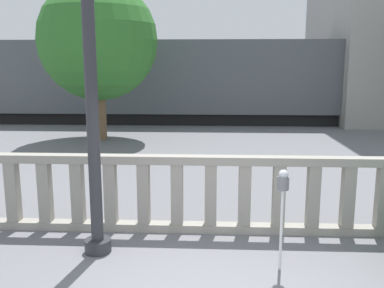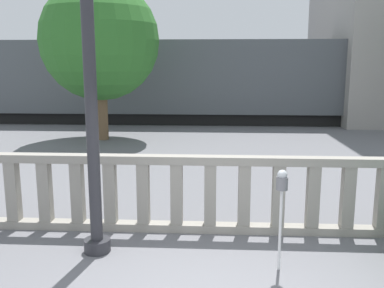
{
  "view_description": "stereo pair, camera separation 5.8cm",
  "coord_description": "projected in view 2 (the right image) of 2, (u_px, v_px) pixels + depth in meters",
  "views": [
    {
      "loc": [
        0.03,
        -4.59,
        2.87
      ],
      "look_at": [
        -0.37,
        3.41,
        1.35
      ],
      "focal_mm": 40.0,
      "sensor_mm": 36.0,
      "label": 1
    },
    {
      "loc": [
        0.09,
        -4.59,
        2.87
      ],
      "look_at": [
        -0.37,
        3.41,
        1.35
      ],
      "focal_mm": 40.0,
      "sensor_mm": 36.0,
      "label": 2
    }
  ],
  "objects": [
    {
      "name": "parking_meter",
      "position": [
        282.0,
        191.0,
        5.83
      ],
      "size": [
        0.16,
        0.16,
        1.45
      ],
      "color": "silver",
      "rests_on": "ground"
    },
    {
      "name": "lamppost",
      "position": [
        87.0,
        4.0,
        5.94
      ],
      "size": [
        0.42,
        0.42,
        6.74
      ],
      "color": "#2D2D33",
      "rests_on": "ground"
    },
    {
      "name": "tree_right",
      "position": [
        100.0,
        41.0,
        15.69
      ],
      "size": [
        4.39,
        4.39,
        5.89
      ],
      "color": "brown",
      "rests_on": "ground"
    },
    {
      "name": "train_near",
      "position": [
        177.0,
        80.0,
        20.8
      ],
      "size": [
        26.36,
        2.86,
        4.52
      ],
      "color": "black",
      "rests_on": "ground"
    },
    {
      "name": "train_far",
      "position": [
        232.0,
        76.0,
        32.12
      ],
      "size": [
        18.68,
        3.05,
        4.33
      ],
      "color": "black",
      "rests_on": "ground"
    },
    {
      "name": "balustrade",
      "position": [
        210.0,
        194.0,
        7.28
      ],
      "size": [
        16.78,
        0.24,
        1.34
      ],
      "color": "gray",
      "rests_on": "ground"
    }
  ]
}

